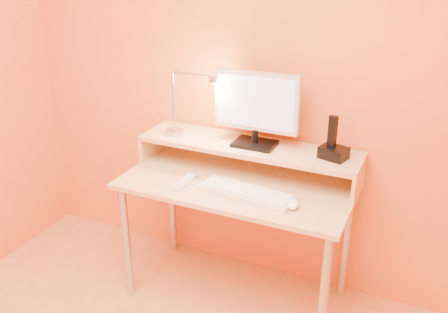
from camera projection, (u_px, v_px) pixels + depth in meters
The scene contains 25 objects.
wall_back at pixel (262, 69), 2.60m from camera, with size 3.00×0.04×2.50m, color orange.
desk_leg_fl at pixel (127, 243), 2.70m from camera, with size 0.04×0.04×0.69m, color #B4B4BB.
desk_leg_fr at pixel (323, 298), 2.28m from camera, with size 0.04×0.04×0.69m, color #B4B4BB.
desk_leg_bl at pixel (172, 203), 3.11m from camera, with size 0.04×0.04×0.69m, color #B4B4BB.
desk_leg_br at pixel (346, 243), 2.69m from camera, with size 0.04×0.04×0.69m, color #B4B4BB.
desk_lower at pixel (237, 185), 2.55m from camera, with size 1.20×0.60×0.03m, color #E7BD86.
shelf_riser_left at pixel (154, 143), 2.87m from camera, with size 0.02×0.30×0.14m, color #E7BD86.
shelf_riser_right at pixel (359, 180), 2.42m from camera, with size 0.02×0.30×0.14m, color #E7BD86.
desk_shelf at pixel (248, 146), 2.61m from camera, with size 1.20×0.30×0.03m, color #E7BD86.
monitor_foot at pixel (255, 144), 2.59m from camera, with size 0.22×0.16×0.02m, color black.
monitor_neck at pixel (255, 136), 2.57m from camera, with size 0.04×0.04×0.07m, color black.
monitor_panel at pixel (257, 102), 2.51m from camera, with size 0.45×0.04×0.31m, color silver.
monitor_back at pixel (258, 100), 2.53m from camera, with size 0.41×0.01×0.26m, color black.
monitor_screen at pixel (255, 102), 2.49m from camera, with size 0.41×0.00×0.27m, color #A6B8D3.
lamp_base at pixel (175, 132), 2.74m from camera, with size 0.10×0.10×0.03m, color #B4B4BB.
lamp_post at pixel (174, 101), 2.67m from camera, with size 0.01×0.01×0.33m, color #B4B4BB.
lamp_arm at pixel (192, 74), 2.56m from camera, with size 0.01×0.01×0.24m, color #B4B4BB.
lamp_head at pixel (213, 79), 2.52m from camera, with size 0.04×0.04×0.03m, color #B4B4BB.
lamp_bulb at pixel (213, 82), 2.53m from camera, with size 0.03×0.03×0.00m, color #FFEAC6.
phone_dock at pixel (334, 153), 2.42m from camera, with size 0.13×0.10×0.06m, color black.
phone_handset at pixel (333, 132), 2.38m from camera, with size 0.04×0.03×0.16m, color black.
phone_led at pixel (340, 158), 2.36m from camera, with size 0.01×0.00×0.04m, color #266EFF.
keyboard at pixel (246, 193), 2.41m from camera, with size 0.48×0.15×0.02m, color silver.
mouse at pixel (293, 204), 2.30m from camera, with size 0.06×0.10×0.03m, color white.
remote_control at pixel (185, 182), 2.53m from camera, with size 0.05×0.19×0.02m, color silver.
Camera 1 is at (0.89, -0.92, 1.85)m, focal length 39.30 mm.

